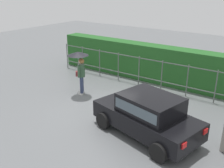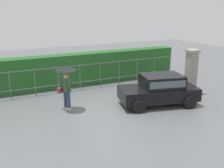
# 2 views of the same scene
# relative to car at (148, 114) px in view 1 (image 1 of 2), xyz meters

# --- Properties ---
(ground_plane) EXTENTS (40.00, 40.00, 0.00)m
(ground_plane) POSITION_rel_car_xyz_m (-2.55, 0.64, -0.80)
(ground_plane) COLOR slate
(car) EXTENTS (3.98, 2.51, 1.48)m
(car) POSITION_rel_car_xyz_m (0.00, 0.00, 0.00)
(car) COLOR black
(car) RESTS_ON ground
(pedestrian) EXTENTS (0.94, 0.94, 2.05)m
(pedestrian) POSITION_rel_car_xyz_m (-4.22, 1.35, 0.67)
(pedestrian) COLOR #2D3856
(pedestrian) RESTS_ON ground
(fence_section) EXTENTS (11.35, 0.05, 1.50)m
(fence_section) POSITION_rel_car_xyz_m (-2.00, 3.97, 0.02)
(fence_section) COLOR #59605B
(fence_section) RESTS_ON ground
(hedge_row) EXTENTS (12.30, 0.90, 1.90)m
(hedge_row) POSITION_rel_car_xyz_m (-2.00, 4.99, 0.15)
(hedge_row) COLOR #235B23
(hedge_row) RESTS_ON ground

